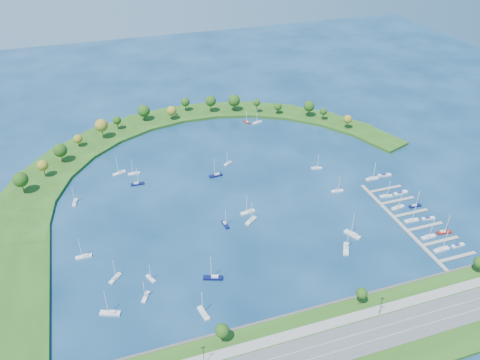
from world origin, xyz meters
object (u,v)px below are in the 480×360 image
object	(u,v)px
moored_boat_9	(213,277)
moored_boat_15	(137,183)
docked_boat_7	(415,205)
moored_boat_14	(257,122)
docked_boat_3	(444,232)
moored_boat_18	(247,122)
docked_boat_9	(401,193)
moored_boat_12	(119,173)
moored_boat_16	(353,234)
docked_boat_6	(398,207)
moored_boat_3	(204,313)
docked_boat_8	(386,196)
moored_boat_5	(248,212)
moored_boat_21	(134,173)
moored_boat_19	(110,313)
docked_boat_1	(458,245)
moored_boat_7	(84,256)
docked_boat_2	(428,236)
docked_boat_11	(384,175)
docked_boat_5	(428,218)
moored_boat_17	(115,278)
moored_boat_1	(317,168)
moored_boat_4	(75,202)
dock_system	(411,221)
moored_boat_2	(146,296)
docked_boat_0	(442,249)
moored_boat_10	(150,278)
moored_boat_8	(216,175)
moored_boat_13	(225,224)
docked_boat_10	(372,178)
docked_boat_4	(412,220)
harbor_tower	(175,113)
moored_boat_6	(346,248)
moored_boat_20	(228,163)

from	to	relation	value
moored_boat_9	moored_boat_15	xyz separation A→B (m)	(-23.09, 95.35, -0.06)
docked_boat_7	moored_boat_14	bearing A→B (deg)	111.42
moored_boat_9	docked_boat_3	world-z (taller)	moored_boat_9
moored_boat_18	docked_boat_9	distance (m)	136.44
moored_boat_12	moored_boat_18	distance (m)	113.91
moored_boat_16	docked_boat_6	distance (m)	40.45
moored_boat_3	docked_boat_8	distance (m)	139.79
moored_boat_5	moored_boat_21	bearing A→B (deg)	-57.92
moored_boat_9	moored_boat_19	distance (m)	50.11
moored_boat_18	docked_boat_1	world-z (taller)	moored_boat_18
moored_boat_7	docked_boat_2	xyz separation A→B (m)	(177.81, -42.70, 0.01)
docked_boat_1	docked_boat_11	size ratio (longest dim) A/B	0.84
moored_boat_21	docked_boat_5	distance (m)	183.34
moored_boat_3	moored_boat_15	size ratio (longest dim) A/B	1.07
moored_boat_17	docked_boat_11	xyz separation A→B (m)	(176.60, 40.09, -0.23)
moored_boat_1	moored_boat_4	world-z (taller)	moored_boat_4
dock_system	moored_boat_19	distance (m)	169.00
moored_boat_17	docked_boat_7	bearing A→B (deg)	-45.10
moored_boat_14	moored_boat_2	bearing A→B (deg)	38.49
moored_boat_1	moored_boat_2	xyz separation A→B (m)	(-126.42, -78.88, -0.01)
docked_boat_8	moored_boat_17	bearing A→B (deg)	-164.60
moored_boat_4	docked_boat_0	world-z (taller)	docked_boat_0
moored_boat_10	dock_system	bearing A→B (deg)	66.14
docked_boat_2	moored_boat_16	bearing A→B (deg)	157.22
docked_boat_2	docked_boat_7	world-z (taller)	docked_boat_2
moored_boat_5	docked_boat_5	bearing A→B (deg)	148.71
moored_boat_21	docked_boat_0	bearing A→B (deg)	139.04
moored_boat_17	moored_boat_10	bearing A→B (deg)	-65.15
moored_boat_8	moored_boat_12	xyz separation A→B (m)	(-59.25, 22.77, -0.00)
moored_boat_12	moored_boat_19	size ratio (longest dim) A/B	0.94
moored_boat_8	docked_boat_1	xyz separation A→B (m)	(102.51, -107.03, -0.37)
moored_boat_9	moored_boat_19	world-z (taller)	moored_boat_9
moored_boat_13	docked_boat_8	xyz separation A→B (m)	(101.18, -4.44, 0.01)
moored_boat_19	docked_boat_10	world-z (taller)	moored_boat_19
moored_boat_12	docked_boat_4	distance (m)	183.50
moored_boat_2	moored_boat_19	xyz separation A→B (m)	(-16.58, -4.87, 0.09)
moored_boat_17	moored_boat_21	distance (m)	96.22
moored_boat_1	harbor_tower	bearing A→B (deg)	136.99
moored_boat_9	docked_boat_11	bearing A→B (deg)	-137.39
moored_boat_6	moored_boat_7	size ratio (longest dim) A/B	1.20
docked_boat_9	moored_boat_20	bearing A→B (deg)	139.26
moored_boat_8	moored_boat_18	bearing A→B (deg)	-128.02
moored_boat_15	moored_boat_21	xyz separation A→B (m)	(-0.23, 13.13, -0.02)
docked_boat_8	moored_boat_10	bearing A→B (deg)	-161.81
moored_boat_15	docked_boat_1	bearing A→B (deg)	-33.25
moored_boat_14	moored_boat_21	bearing A→B (deg)	8.33
moored_boat_12	moored_boat_10	bearing A→B (deg)	70.79
moored_boat_4	moored_boat_7	xyz separation A→B (m)	(2.51, -51.21, 0.02)
moored_boat_16	moored_boat_6	bearing A→B (deg)	108.26
moored_boat_20	docked_boat_8	world-z (taller)	docked_boat_8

